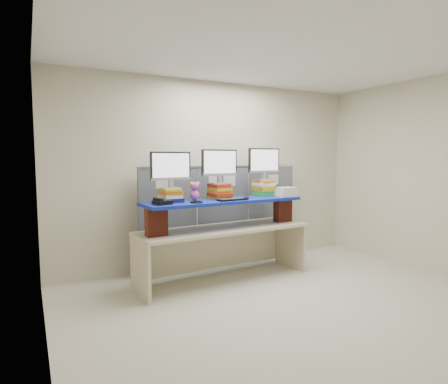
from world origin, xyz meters
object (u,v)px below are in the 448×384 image
blue_board (224,201)px  monitor_left (171,168)px  keyboard (232,200)px  desk_phone (162,202)px  monitor_center (219,164)px  desk (224,238)px  monitor_right (264,162)px

blue_board → monitor_left: monitor_left is taller
keyboard → desk_phone: 0.94m
monitor_center → desk: bearing=-90.4°
blue_board → desk_phone: bearing=-175.5°
monitor_right → desk_phone: (-1.64, -0.30, -0.46)m
monitor_right → keyboard: size_ratio=1.30×
monitor_right → desk_phone: monitor_right is taller
desk → desk_phone: bearing=-175.5°
blue_board → desk_phone: (-0.90, -0.13, 0.05)m
desk_phone → monitor_right: bearing=-5.1°
desk → blue_board: (0.00, 0.00, 0.50)m
blue_board → monitor_left: (-0.71, 0.07, 0.45)m
monitor_left → monitor_right: 1.46m
desk → desk_phone: (-0.90, -0.13, 0.55)m
blue_board → monitor_center: (-0.01, 0.12, 0.48)m
desk → keyboard: keyboard is taller
monitor_left → monitor_center: (0.71, 0.04, 0.04)m
monitor_right → keyboard: bearing=-159.3°
keyboard → blue_board: bearing=99.5°
desk → monitor_left: bearing=170.5°
desk → monitor_right: 1.26m
desk → monitor_center: 0.99m
monitor_left → monitor_center: monitor_center is taller
desk → blue_board: size_ratio=1.10×
keyboard → monitor_right: bearing=18.7°
blue_board → monitor_right: 0.92m
monitor_right → desk_phone: 1.73m
desk → monitor_right: bearing=9.0°
desk → monitor_right: (0.74, 0.17, 1.01)m
blue_board → desk_phone: desk_phone is taller
blue_board → keyboard: (0.04, -0.15, 0.03)m
blue_board → keyboard: bearing=-78.5°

